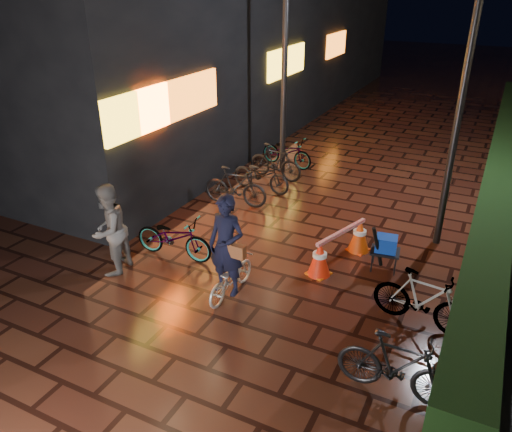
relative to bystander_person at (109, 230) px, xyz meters
The scene contains 10 objects.
ground 3.11m from the bystander_person, ahead, with size 80.00×80.00×0.00m, color #381911.
hedge 10.33m from the bystander_person, 52.56° to the left, with size 0.70×20.00×1.00m, color black.
bystander_person is the anchor object (origin of this frame).
lamp_post_hedge 6.92m from the bystander_person, 36.50° to the left, with size 0.50×0.26×5.30m.
lamp_post_sf 6.92m from the bystander_person, 84.43° to the left, with size 0.56×0.16×5.89m.
cyclist 2.38m from the bystander_person, ahead, with size 0.70×1.36×1.92m.
traffic_barrier 4.39m from the bystander_person, 31.09° to the left, with size 0.89×1.70×0.70m.
cart_assembly 5.14m from the bystander_person, 27.25° to the left, with size 0.59×0.61×1.00m.
parked_bikes_storefront 4.48m from the bystander_person, 81.17° to the left, with size 1.86×6.64×0.97m.
parked_bikes_hedge 5.49m from the bystander_person, ahead, with size 1.67×2.24×0.97m.
Camera 1 is at (3.06, -6.25, 5.07)m, focal length 35.00 mm.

